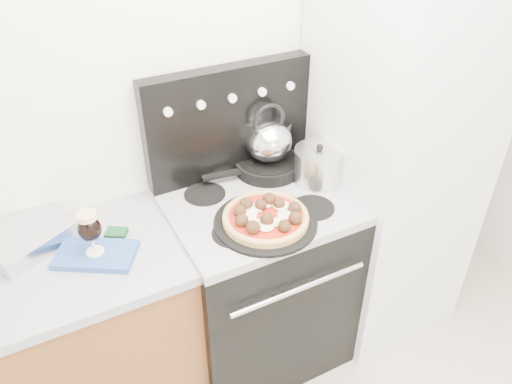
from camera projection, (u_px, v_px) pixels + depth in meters
room_shell at (393, 285)px, 1.25m from camera, size 3.52×3.01×2.52m
base_cabinet at (10, 372)px, 1.99m from camera, size 1.45×0.60×0.86m
stove_body at (258, 282)px, 2.39m from camera, size 0.76×0.65×0.88m
cooktop at (258, 205)px, 2.13m from camera, size 0.76×0.65×0.04m
backguard at (229, 122)px, 2.17m from camera, size 0.76×0.08×0.50m
fridge at (392, 158)px, 2.35m from camera, size 0.64×0.68×1.90m
foil_sheet at (29, 237)px, 1.90m from camera, size 0.41×0.37×0.07m
oven_mitt at (96, 255)px, 1.85m from camera, size 0.33×0.29×0.02m
beer_glass at (91, 233)px, 1.79m from camera, size 0.10×0.10×0.18m
pizza_pan at (266, 222)px, 1.99m from camera, size 0.48×0.48×0.01m
pizza at (266, 216)px, 1.97m from camera, size 0.36×0.36×0.05m
skillet at (268, 165)px, 2.30m from camera, size 0.34×0.34×0.05m
tea_kettle at (269, 137)px, 2.22m from camera, size 0.25×0.25×0.23m
stock_pot at (318, 167)px, 2.20m from camera, size 0.23×0.23×0.15m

